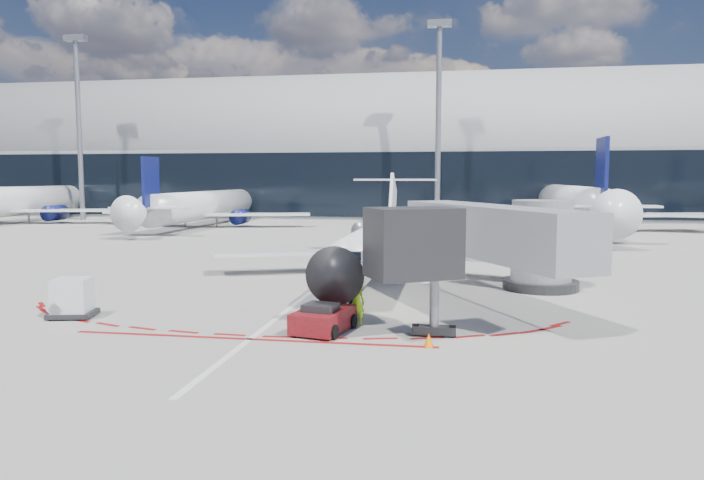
% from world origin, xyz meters
% --- Properties ---
extents(ground, '(260.00, 260.00, 0.00)m').
position_xyz_m(ground, '(0.00, 0.00, 0.00)').
color(ground, gray).
rests_on(ground, ground).
extents(apron_centerline, '(0.25, 40.00, 0.01)m').
position_xyz_m(apron_centerline, '(0.00, 2.00, 0.01)').
color(apron_centerline, silver).
rests_on(apron_centerline, ground).
extents(apron_stop_bar, '(14.00, 0.25, 0.01)m').
position_xyz_m(apron_stop_bar, '(0.00, -11.50, 0.01)').
color(apron_stop_bar, maroon).
rests_on(apron_stop_bar, ground).
extents(terminal_building, '(150.00, 24.15, 24.00)m').
position_xyz_m(terminal_building, '(0.00, 64.97, 8.52)').
color(terminal_building, gray).
rests_on(terminal_building, ground).
extents(jet_bridge, '(10.03, 15.20, 4.90)m').
position_xyz_m(jet_bridge, '(9.79, -3.01, 3.01)').
color(jet_bridge, gray).
rests_on(jet_bridge, ground).
extents(light_mast_west, '(0.70, 0.70, 25.00)m').
position_xyz_m(light_mast_west, '(-45.00, 48.00, 12.50)').
color(light_mast_west, gray).
rests_on(light_mast_west, ground).
extents(light_mast_centre, '(0.70, 0.70, 25.00)m').
position_xyz_m(light_mast_centre, '(5.00, 48.00, 12.50)').
color(light_mast_centre, gray).
rests_on(light_mast_centre, ground).
extents(regional_jet, '(20.58, 25.38, 6.36)m').
position_xyz_m(regional_jet, '(2.75, 4.25, 2.12)').
color(regional_jet, silver).
rests_on(regional_jet, ground).
extents(pushback_tug, '(2.38, 4.55, 1.16)m').
position_xyz_m(pushback_tug, '(2.45, -9.90, 0.51)').
color(pushback_tug, '#550C0E').
rests_on(pushback_tug, ground).
extents(ramp_worker, '(0.69, 0.47, 1.85)m').
position_xyz_m(ramp_worker, '(3.56, -8.57, 0.93)').
color(ramp_worker, '#B1FF1A').
rests_on(ramp_worker, ground).
extents(uld_container, '(2.11, 1.90, 1.70)m').
position_xyz_m(uld_container, '(-8.74, -9.23, 0.84)').
color(uld_container, black).
rests_on(uld_container, ground).
extents(safety_cone_right, '(0.35, 0.35, 0.49)m').
position_xyz_m(safety_cone_right, '(6.62, -11.45, 0.25)').
color(safety_cone_right, orange).
rests_on(safety_cone_right, ground).
extents(bg_airliner_0, '(34.78, 36.83, 11.25)m').
position_xyz_m(bg_airliner_0, '(-50.18, 41.51, 5.63)').
color(bg_airliner_0, silver).
rests_on(bg_airliner_0, ground).
extents(bg_airliner_1, '(31.30, 33.14, 10.13)m').
position_xyz_m(bg_airliner_1, '(-23.28, 39.66, 5.06)').
color(bg_airliner_1, silver).
rests_on(bg_airliner_1, ground).
extents(bg_airliner_2, '(36.91, 39.08, 11.94)m').
position_xyz_m(bg_airliner_2, '(20.21, 41.36, 5.97)').
color(bg_airliner_2, silver).
rests_on(bg_airliner_2, ground).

